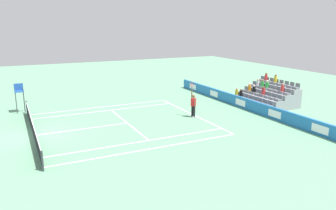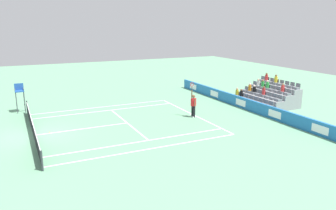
{
  "view_description": "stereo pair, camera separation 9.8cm",
  "coord_description": "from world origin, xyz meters",
  "px_view_note": "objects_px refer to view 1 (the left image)",
  "views": [
    {
      "loc": [
        -22.21,
        1.06,
        7.11
      ],
      "look_at": [
        -0.37,
        -9.55,
        1.1
      ],
      "focal_mm": 35.49,
      "sensor_mm": 36.0,
      "label": 1
    },
    {
      "loc": [
        -22.26,
        0.97,
        7.11
      ],
      "look_at": [
        -0.37,
        -9.55,
        1.1
      ],
      "focal_mm": 35.49,
      "sensor_mm": 36.0,
      "label": 2
    }
  ],
  "objects_px": {
    "tennis_net": "(33,128)",
    "loose_tennis_ball": "(49,132)",
    "tennis_player": "(193,105)",
    "umpire_chair": "(19,94)"
  },
  "relations": [
    {
      "from": "tennis_player",
      "to": "loose_tennis_ball",
      "type": "bearing_deg",
      "value": 85.36
    },
    {
      "from": "tennis_player",
      "to": "loose_tennis_ball",
      "type": "height_order",
      "value": "tennis_player"
    },
    {
      "from": "tennis_net",
      "to": "tennis_player",
      "type": "bearing_deg",
      "value": -93.6
    },
    {
      "from": "tennis_player",
      "to": "loose_tennis_ball",
      "type": "relative_size",
      "value": 41.97
    },
    {
      "from": "tennis_net",
      "to": "loose_tennis_ball",
      "type": "xyz_separation_m",
      "value": [
        0.13,
        -1.0,
        -0.46
      ]
    },
    {
      "from": "tennis_player",
      "to": "umpire_chair",
      "type": "xyz_separation_m",
      "value": [
        7.49,
        11.97,
        0.53
      ]
    },
    {
      "from": "umpire_chair",
      "to": "loose_tennis_ball",
      "type": "height_order",
      "value": "umpire_chair"
    },
    {
      "from": "umpire_chair",
      "to": "tennis_net",
      "type": "bearing_deg",
      "value": -176.41
    },
    {
      "from": "loose_tennis_ball",
      "to": "tennis_net",
      "type": "bearing_deg",
      "value": 97.36
    },
    {
      "from": "tennis_net",
      "to": "tennis_player",
      "type": "xyz_separation_m",
      "value": [
        -0.73,
        -11.54,
        0.5
      ]
    }
  ]
}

